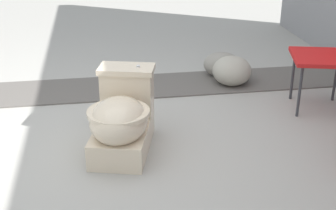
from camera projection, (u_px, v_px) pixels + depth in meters
name	position (u px, v px, depth m)	size (l,w,h in m)	color
ground_plane	(96.00, 154.00, 3.04)	(14.00, 14.00, 0.00)	#A8A59E
gravel_strip	(150.00, 86.00, 4.12)	(0.56, 8.00, 0.01)	#605B56
toilet	(122.00, 120.00, 3.00)	(0.70, 0.52, 0.52)	beige
boulder_near	(222.00, 65.00, 4.31)	(0.34, 0.27, 0.23)	gray
boulder_far	(232.00, 71.00, 4.11)	(0.34, 0.34, 0.26)	#ADA899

